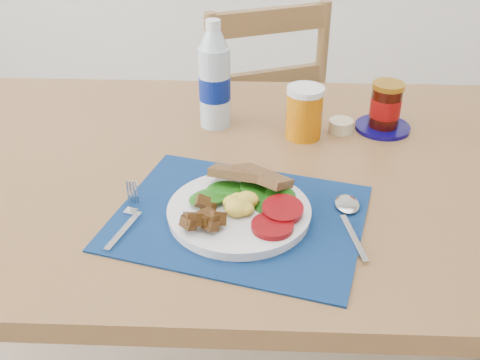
# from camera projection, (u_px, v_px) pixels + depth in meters

# --- Properties ---
(table) EXTENTS (1.40, 0.90, 0.75)m
(table) POSITION_uv_depth(u_px,v_px,m) (247.00, 198.00, 1.19)
(table) COLOR brown
(table) RESTS_ON ground
(chair_far) EXTENTS (0.53, 0.52, 1.11)m
(chair_far) POSITION_uv_depth(u_px,v_px,m) (254.00, 106.00, 1.84)
(chair_far) COLOR brown
(chair_far) RESTS_ON ground
(placemat) EXTENTS (0.50, 0.43, 0.00)m
(placemat) POSITION_uv_depth(u_px,v_px,m) (239.00, 217.00, 0.99)
(placemat) COLOR black
(placemat) RESTS_ON table
(breakfast_plate) EXTENTS (0.25, 0.25, 0.06)m
(breakfast_plate) POSITION_uv_depth(u_px,v_px,m) (236.00, 209.00, 0.98)
(breakfast_plate) COLOR silver
(breakfast_plate) RESTS_ON placemat
(fork) EXTENTS (0.04, 0.16, 0.00)m
(fork) POSITION_uv_depth(u_px,v_px,m) (128.00, 218.00, 0.98)
(fork) COLOR #B2B5BA
(fork) RESTS_ON placemat
(spoon) EXTENTS (0.04, 0.19, 0.01)m
(spoon) POSITION_uv_depth(u_px,v_px,m) (349.00, 214.00, 0.99)
(spoon) COLOR #B2B5BA
(spoon) RESTS_ON placemat
(water_bottle) EXTENTS (0.07, 0.07, 0.25)m
(water_bottle) POSITION_uv_depth(u_px,v_px,m) (215.00, 81.00, 1.25)
(water_bottle) COLOR #ADBFCC
(water_bottle) RESTS_ON table
(juice_glass) EXTENTS (0.08, 0.08, 0.11)m
(juice_glass) POSITION_uv_depth(u_px,v_px,m) (304.00, 114.00, 1.23)
(juice_glass) COLOR #B55E04
(juice_glass) RESTS_ON table
(ramekin) EXTENTS (0.06, 0.06, 0.03)m
(ramekin) POSITION_uv_depth(u_px,v_px,m) (341.00, 126.00, 1.27)
(ramekin) COLOR #C4B98F
(ramekin) RESTS_ON table
(jam_on_saucer) EXTENTS (0.12, 0.12, 0.11)m
(jam_on_saucer) POSITION_uv_depth(u_px,v_px,m) (385.00, 109.00, 1.26)
(jam_on_saucer) COLOR #09044B
(jam_on_saucer) RESTS_ON table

